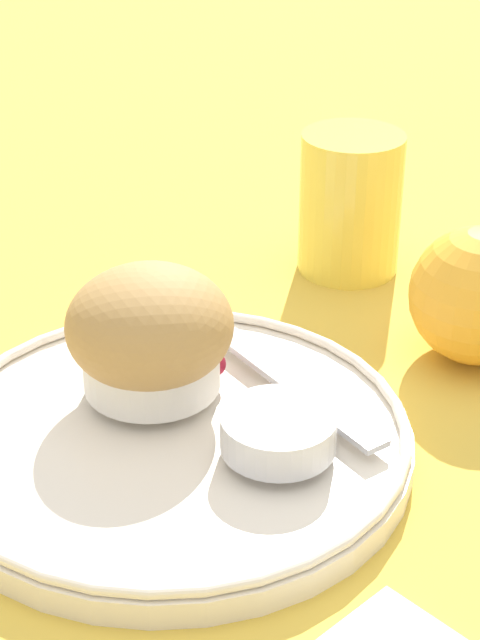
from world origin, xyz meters
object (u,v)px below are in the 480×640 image
juice_glass (350,203)px  muffin (150,334)px  orange_fruit (479,295)px  butter_knife (270,366)px

juice_glass → muffin: bearing=-77.4°
muffin → orange_fruit: (0.08, 0.18, -0.01)m
butter_knife → juice_glass: bearing=126.1°
muffin → juice_glass: (-0.05, 0.21, -0.00)m
orange_fruit → butter_knife: bearing=-112.5°
muffin → butter_knife: bearing=61.1°
muffin → orange_fruit: bearing=65.3°
butter_knife → orange_fruit: (0.05, 0.12, 0.02)m
muffin → orange_fruit: muffin is taller
orange_fruit → juice_glass: juice_glass is taller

